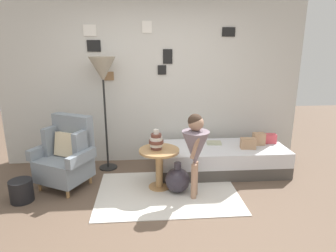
{
  "coord_description": "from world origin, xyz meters",
  "views": [
    {
      "loc": [
        -0.16,
        -2.79,
        1.9
      ],
      "look_at": [
        0.15,
        0.95,
        0.85
      ],
      "focal_mm": 31.41,
      "sensor_mm": 36.0,
      "label": 1
    }
  ],
  "objects_px": {
    "daybed": "(222,159)",
    "magazine_basket": "(21,191)",
    "vase_striped": "(156,141)",
    "floor_lamp": "(103,73)",
    "side_table": "(159,161)",
    "demijohn_near": "(178,180)",
    "person_child": "(195,145)",
    "book_on_daybed": "(214,143)",
    "armchair": "(67,155)"
  },
  "relations": [
    {
      "from": "daybed",
      "to": "magazine_basket",
      "type": "xyz_separation_m",
      "value": [
        -2.72,
        -0.69,
        -0.06
      ]
    },
    {
      "from": "vase_striped",
      "to": "book_on_daybed",
      "type": "xyz_separation_m",
      "value": [
        0.92,
        0.59,
        -0.25
      ]
    },
    {
      "from": "armchair",
      "to": "daybed",
      "type": "relative_size",
      "value": 0.51
    },
    {
      "from": "floor_lamp",
      "to": "demijohn_near",
      "type": "bearing_deg",
      "value": -40.56
    },
    {
      "from": "demijohn_near",
      "to": "vase_striped",
      "type": "bearing_deg",
      "value": 150.6
    },
    {
      "from": "vase_striped",
      "to": "magazine_basket",
      "type": "bearing_deg",
      "value": -172.12
    },
    {
      "from": "vase_striped",
      "to": "demijohn_near",
      "type": "relative_size",
      "value": 0.66
    },
    {
      "from": "side_table",
      "to": "demijohn_near",
      "type": "xyz_separation_m",
      "value": [
        0.23,
        -0.13,
        -0.22
      ]
    },
    {
      "from": "person_child",
      "to": "book_on_daybed",
      "type": "xyz_separation_m",
      "value": [
        0.46,
        0.89,
        -0.28
      ]
    },
    {
      "from": "armchair",
      "to": "vase_striped",
      "type": "height_order",
      "value": "armchair"
    },
    {
      "from": "daybed",
      "to": "person_child",
      "type": "height_order",
      "value": "person_child"
    },
    {
      "from": "vase_striped",
      "to": "magazine_basket",
      "type": "relative_size",
      "value": 0.97
    },
    {
      "from": "side_table",
      "to": "book_on_daybed",
      "type": "xyz_separation_m",
      "value": [
        0.89,
        0.6,
        0.02
      ]
    },
    {
      "from": "daybed",
      "to": "demijohn_near",
      "type": "relative_size",
      "value": 4.59
    },
    {
      "from": "armchair",
      "to": "book_on_daybed",
      "type": "relative_size",
      "value": 4.41
    },
    {
      "from": "floor_lamp",
      "to": "book_on_daybed",
      "type": "height_order",
      "value": "floor_lamp"
    },
    {
      "from": "vase_striped",
      "to": "floor_lamp",
      "type": "distance_m",
      "value": 1.31
    },
    {
      "from": "person_child",
      "to": "armchair",
      "type": "bearing_deg",
      "value": 164.02
    },
    {
      "from": "side_table",
      "to": "magazine_basket",
      "type": "xyz_separation_m",
      "value": [
        -1.73,
        -0.22,
        -0.25
      ]
    },
    {
      "from": "daybed",
      "to": "book_on_daybed",
      "type": "height_order",
      "value": "book_on_daybed"
    },
    {
      "from": "floor_lamp",
      "to": "demijohn_near",
      "type": "xyz_separation_m",
      "value": [
        1.01,
        -0.86,
        -1.32
      ]
    },
    {
      "from": "daybed",
      "to": "vase_striped",
      "type": "distance_m",
      "value": 1.21
    },
    {
      "from": "magazine_basket",
      "to": "side_table",
      "type": "bearing_deg",
      "value": 7.11
    },
    {
      "from": "person_child",
      "to": "daybed",
      "type": "bearing_deg",
      "value": 53.84
    },
    {
      "from": "magazine_basket",
      "to": "demijohn_near",
      "type": "bearing_deg",
      "value": 2.4
    },
    {
      "from": "daybed",
      "to": "side_table",
      "type": "relative_size",
      "value": 3.44
    },
    {
      "from": "side_table",
      "to": "floor_lamp",
      "type": "relative_size",
      "value": 0.32
    },
    {
      "from": "magazine_basket",
      "to": "daybed",
      "type": "bearing_deg",
      "value": 14.19
    },
    {
      "from": "armchair",
      "to": "book_on_daybed",
      "type": "height_order",
      "value": "armchair"
    },
    {
      "from": "daybed",
      "to": "demijohn_near",
      "type": "xyz_separation_m",
      "value": [
        -0.75,
        -0.6,
        -0.03
      ]
    },
    {
      "from": "armchair",
      "to": "person_child",
      "type": "bearing_deg",
      "value": -15.98
    },
    {
      "from": "side_table",
      "to": "magazine_basket",
      "type": "relative_size",
      "value": 1.98
    },
    {
      "from": "magazine_basket",
      "to": "book_on_daybed",
      "type": "bearing_deg",
      "value": 17.41
    },
    {
      "from": "daybed",
      "to": "floor_lamp",
      "type": "relative_size",
      "value": 1.1
    },
    {
      "from": "magazine_basket",
      "to": "vase_striped",
      "type": "bearing_deg",
      "value": 7.88
    },
    {
      "from": "daybed",
      "to": "side_table",
      "type": "distance_m",
      "value": 1.11
    },
    {
      "from": "side_table",
      "to": "magazine_basket",
      "type": "distance_m",
      "value": 1.76
    },
    {
      "from": "armchair",
      "to": "demijohn_near",
      "type": "relative_size",
      "value": 2.34
    },
    {
      "from": "floor_lamp",
      "to": "vase_striped",
      "type": "bearing_deg",
      "value": -43.91
    },
    {
      "from": "person_child",
      "to": "floor_lamp",
      "type": "bearing_deg",
      "value": 139.83
    },
    {
      "from": "side_table",
      "to": "book_on_daybed",
      "type": "bearing_deg",
      "value": 34.3
    },
    {
      "from": "floor_lamp",
      "to": "magazine_basket",
      "type": "relative_size",
      "value": 6.16
    },
    {
      "from": "side_table",
      "to": "vase_striped",
      "type": "relative_size",
      "value": 2.03
    },
    {
      "from": "daybed",
      "to": "side_table",
      "type": "height_order",
      "value": "side_table"
    },
    {
      "from": "vase_striped",
      "to": "magazine_basket",
      "type": "distance_m",
      "value": 1.79
    },
    {
      "from": "person_child",
      "to": "demijohn_near",
      "type": "bearing_deg",
      "value": 141.87
    },
    {
      "from": "daybed",
      "to": "book_on_daybed",
      "type": "xyz_separation_m",
      "value": [
        -0.1,
        0.13,
        0.22
      ]
    },
    {
      "from": "vase_striped",
      "to": "floor_lamp",
      "type": "height_order",
      "value": "floor_lamp"
    },
    {
      "from": "armchair",
      "to": "side_table",
      "type": "height_order",
      "value": "armchair"
    },
    {
      "from": "side_table",
      "to": "demijohn_near",
      "type": "distance_m",
      "value": 0.35
    }
  ]
}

